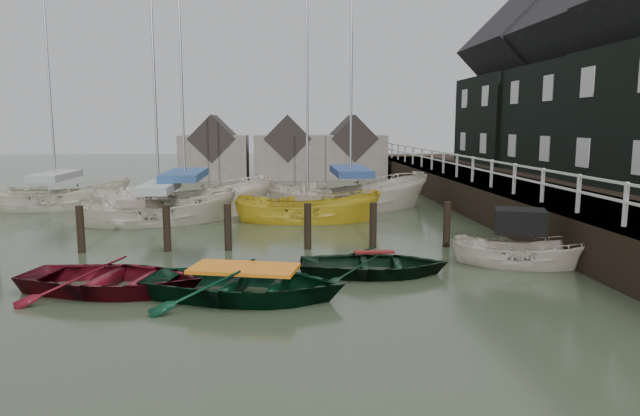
{
  "coord_description": "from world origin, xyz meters",
  "views": [
    {
      "loc": [
        0.3,
        -13.96,
        3.77
      ],
      "look_at": [
        1.5,
        2.02,
        1.4
      ],
      "focal_mm": 32.0,
      "sensor_mm": 36.0,
      "label": 1
    }
  ],
  "objects": [
    {
      "name": "ground",
      "position": [
        0.0,
        0.0,
        0.0
      ],
      "size": [
        120.0,
        120.0,
        0.0
      ],
      "primitive_type": "plane",
      "color": "#283421",
      "rests_on": "ground"
    },
    {
      "name": "sailboat_c",
      "position": [
        1.46,
        8.07,
        0.01
      ],
      "size": [
        5.9,
        2.63,
        9.88
      ],
      "rotation": [
        0.0,
        0.0,
        1.49
      ],
      "color": "gold",
      "rests_on": "ground"
    },
    {
      "name": "rowboat_red",
      "position": [
        -3.44,
        -1.14,
        0.0
      ],
      "size": [
        4.79,
        3.88,
        0.87
      ],
      "primitive_type": "imported",
      "rotation": [
        0.0,
        0.0,
        1.35
      ],
      "color": "#520B14",
      "rests_on": "ground"
    },
    {
      "name": "far_sheds",
      "position": [
        0.83,
        26.0,
        1.86
      ],
      "size": [
        14.0,
        4.08,
        4.39
      ],
      "color": "#665B51",
      "rests_on": "ground"
    },
    {
      "name": "land_strip",
      "position": [
        15.0,
        10.0,
        0.0
      ],
      "size": [
        14.0,
        38.0,
        1.5
      ],
      "primitive_type": "cube",
      "color": "black",
      "rests_on": "ground"
    },
    {
      "name": "sailboat_a",
      "position": [
        -4.22,
        8.01,
        0.07
      ],
      "size": [
        6.3,
        3.74,
        11.87
      ],
      "rotation": [
        0.0,
        0.0,
        1.84
      ],
      "color": "beige",
      "rests_on": "ground"
    },
    {
      "name": "rowboat_green",
      "position": [
        -0.44,
        -1.85,
        0.0
      ],
      "size": [
        5.05,
        4.12,
        0.92
      ],
      "primitive_type": "imported",
      "rotation": [
        0.0,
        0.0,
        1.33
      ],
      "color": "black",
      "rests_on": "ground"
    },
    {
      "name": "mooring_pilings",
      "position": [
        -1.11,
        3.0,
        0.5
      ],
      "size": [
        13.72,
        0.22,
        1.8
      ],
      "color": "black",
      "rests_on": "ground"
    },
    {
      "name": "motorboat",
      "position": [
        6.8,
        0.51,
        0.12
      ],
      "size": [
        3.95,
        2.55,
        2.22
      ],
      "rotation": [
        0.0,
        0.0,
        1.23
      ],
      "color": "beige",
      "rests_on": "ground"
    },
    {
      "name": "sailboat_b",
      "position": [
        -3.52,
        9.87,
        0.06
      ],
      "size": [
        7.79,
        4.24,
        11.1
      ],
      "rotation": [
        0.0,
        0.0,
        1.78
      ],
      "color": "beige",
      "rests_on": "ground"
    },
    {
      "name": "pier",
      "position": [
        9.48,
        10.0,
        0.71
      ],
      "size": [
        3.04,
        32.0,
        2.7
      ],
      "color": "black",
      "rests_on": "ground"
    },
    {
      "name": "rowboat_dkgreen",
      "position": [
        2.71,
        -0.09,
        0.0
      ],
      "size": [
        3.98,
        3.01,
        0.78
      ],
      "primitive_type": "imported",
      "rotation": [
        0.0,
        0.0,
        1.48
      ],
      "color": "black",
      "rests_on": "ground"
    },
    {
      "name": "sailboat_e",
      "position": [
        -9.61,
        12.25,
        0.06
      ],
      "size": [
        6.62,
        3.2,
        10.84
      ],
      "rotation": [
        0.0,
        0.0,
        1.7
      ],
      "color": "beige",
      "rests_on": "ground"
    },
    {
      "name": "sailboat_d",
      "position": [
        3.52,
        10.89,
        0.06
      ],
      "size": [
        7.95,
        4.55,
        11.72
      ],
      "rotation": [
        0.0,
        0.0,
        1.82
      ],
      "color": "beige",
      "rests_on": "ground"
    },
    {
      "name": "quay_houses",
      "position": [
        14.99,
        8.66,
        5.68
      ],
      "size": [
        6.52,
        28.14,
        10.01
      ],
      "color": "black",
      "rests_on": "ground"
    }
  ]
}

